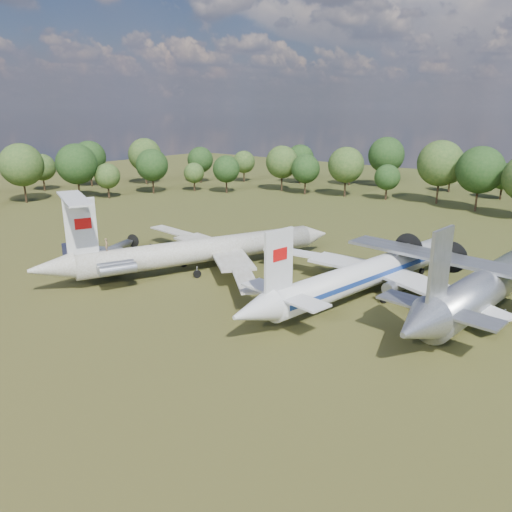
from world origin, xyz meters
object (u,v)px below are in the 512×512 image
Objects in this scene: an12_transport at (487,291)px; small_prop_northwest at (112,251)px; il62_airliner at (202,255)px; small_prop_west at (106,261)px; person_on_il62 at (107,245)px; tu104_jet at (371,277)px.

small_prop_northwest is (-55.65, -14.36, -1.85)m from an12_transport.
il62_airliner is at bearing -160.21° from an12_transport.
small_prop_west is (-12.37, -8.81, -1.30)m from il62_airliner.
small_prop_west reaches higher than small_prop_northwest.
an12_transport is 50.21m from person_on_il62.
tu104_jet is 43.40m from small_prop_northwest.
tu104_jet is 3.03× the size of small_prop_west.
small_prop_northwest is 7.74× the size of person_on_il62.
an12_transport is 3.13× the size of small_prop_northwest.
small_prop_west is 6.15m from small_prop_northwest.
il62_airliner is 28.54× the size of person_on_il62.
small_prop_northwest is at bearing -159.99° from an12_transport.
an12_transport is 57.50m from small_prop_northwest.
tu104_jet is at bearing -3.19° from small_prop_northwest.
small_prop_west is at bearing -147.89° from tu104_jet.
small_prop_northwest is at bearing -141.21° from il62_airliner.
tu104_jet is (25.16, 6.74, -0.00)m from il62_airliner.
tu104_jet is 27.97× the size of person_on_il62.
small_prop_west is 9.24× the size of person_on_il62.
small_prop_west is at bearing -154.43° from an12_transport.
an12_transport reaches higher than small_prop_west.
tu104_jet reaches higher than small_prop_northwest.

